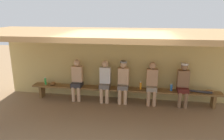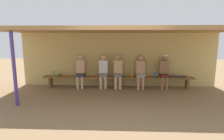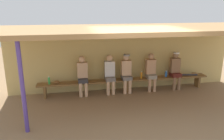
{
  "view_description": "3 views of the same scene",
  "coord_description": "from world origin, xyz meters",
  "px_view_note": "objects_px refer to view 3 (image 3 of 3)",
  "views": [
    {
      "loc": [
        0.6,
        -4.8,
        2.83
      ],
      "look_at": [
        -0.33,
        1.42,
        1.09
      ],
      "focal_mm": 34.22,
      "sensor_mm": 36.0,
      "label": 1
    },
    {
      "loc": [
        0.08,
        -5.65,
        1.99
      ],
      "look_at": [
        -0.23,
        1.43,
        0.75
      ],
      "focal_mm": 29.46,
      "sensor_mm": 36.0,
      "label": 2
    },
    {
      "loc": [
        -1.87,
        -5.6,
        2.89
      ],
      "look_at": [
        -0.58,
        1.12,
        0.95
      ],
      "focal_mm": 35.72,
      "sensor_mm": 36.0,
      "label": 3
    }
  ],
  "objects_px": {
    "water_bottle_orange": "(141,75)",
    "bench": "(126,81)",
    "player_middle": "(110,73)",
    "baseball_glove_worn": "(57,82)",
    "player_in_white": "(151,70)",
    "water_bottle_green": "(166,74)",
    "water_bottle_blue": "(49,80)",
    "player_in_red": "(126,71)",
    "player_in_blue": "(175,69)",
    "support_post": "(23,89)",
    "baseball_bat": "(186,75)",
    "player_with_sunglasses": "(83,74)",
    "baseball_glove_dark_brown": "(195,74)"
  },
  "relations": [
    {
      "from": "water_bottle_orange",
      "to": "bench",
      "type": "bearing_deg",
      "value": -178.9
    },
    {
      "from": "player_middle",
      "to": "baseball_glove_worn",
      "type": "bearing_deg",
      "value": 179.84
    },
    {
      "from": "bench",
      "to": "baseball_glove_worn",
      "type": "height_order",
      "value": "baseball_glove_worn"
    },
    {
      "from": "player_in_white",
      "to": "water_bottle_green",
      "type": "xyz_separation_m",
      "value": [
        0.59,
        0.02,
        -0.16
      ]
    },
    {
      "from": "player_in_white",
      "to": "water_bottle_blue",
      "type": "xyz_separation_m",
      "value": [
        -3.49,
        -0.02,
        -0.15
      ]
    },
    {
      "from": "bench",
      "to": "water_bottle_green",
      "type": "relative_size",
      "value": 27.16
    },
    {
      "from": "player_in_red",
      "to": "player_in_blue",
      "type": "relative_size",
      "value": 1.0
    },
    {
      "from": "player_in_white",
      "to": "baseball_glove_worn",
      "type": "xyz_separation_m",
      "value": [
        -3.25,
        0.0,
        -0.22
      ]
    },
    {
      "from": "water_bottle_green",
      "to": "baseball_glove_worn",
      "type": "height_order",
      "value": "water_bottle_green"
    },
    {
      "from": "support_post",
      "to": "baseball_bat",
      "type": "distance_m",
      "value": 5.66
    },
    {
      "from": "baseball_bat",
      "to": "player_with_sunglasses",
      "type": "bearing_deg",
      "value": -170.75
    },
    {
      "from": "player_in_red",
      "to": "player_in_blue",
      "type": "distance_m",
      "value": 1.82
    },
    {
      "from": "player_in_blue",
      "to": "bench",
      "type": "bearing_deg",
      "value": -179.89
    },
    {
      "from": "water_bottle_orange",
      "to": "baseball_glove_dark_brown",
      "type": "xyz_separation_m",
      "value": [
        2.07,
        0.02,
        -0.07
      ]
    },
    {
      "from": "player_in_red",
      "to": "baseball_glove_worn",
      "type": "distance_m",
      "value": 2.38
    },
    {
      "from": "player_middle",
      "to": "baseball_glove_dark_brown",
      "type": "bearing_deg",
      "value": 0.44
    },
    {
      "from": "water_bottle_blue",
      "to": "baseball_glove_worn",
      "type": "relative_size",
      "value": 1.06
    },
    {
      "from": "support_post",
      "to": "player_in_blue",
      "type": "relative_size",
      "value": 1.64
    },
    {
      "from": "support_post",
      "to": "player_in_red",
      "type": "distance_m",
      "value": 3.67
    },
    {
      "from": "player_in_blue",
      "to": "baseball_glove_worn",
      "type": "height_order",
      "value": "player_in_blue"
    },
    {
      "from": "bench",
      "to": "support_post",
      "type": "bearing_deg",
      "value": -144.77
    },
    {
      "from": "player_in_blue",
      "to": "player_in_red",
      "type": "bearing_deg",
      "value": 180.0
    },
    {
      "from": "bench",
      "to": "player_in_white",
      "type": "distance_m",
      "value": 0.96
    },
    {
      "from": "baseball_glove_worn",
      "to": "baseball_glove_dark_brown",
      "type": "distance_m",
      "value": 4.98
    },
    {
      "from": "support_post",
      "to": "player_middle",
      "type": "xyz_separation_m",
      "value": [
        2.4,
        2.1,
        -0.37
      ]
    },
    {
      "from": "bench",
      "to": "baseball_glove_dark_brown",
      "type": "xyz_separation_m",
      "value": [
        2.62,
        0.03,
        0.12
      ]
    },
    {
      "from": "player_in_blue",
      "to": "baseball_glove_worn",
      "type": "bearing_deg",
      "value": 179.94
    },
    {
      "from": "baseball_glove_worn",
      "to": "baseball_glove_dark_brown",
      "type": "height_order",
      "value": "same"
    },
    {
      "from": "water_bottle_green",
      "to": "baseball_bat",
      "type": "xyz_separation_m",
      "value": [
        0.76,
        -0.03,
        -0.07
      ]
    },
    {
      "from": "water_bottle_orange",
      "to": "water_bottle_green",
      "type": "distance_m",
      "value": 0.94
    },
    {
      "from": "player_in_red",
      "to": "baseball_glove_dark_brown",
      "type": "xyz_separation_m",
      "value": [
        2.62,
        0.02,
        -0.24
      ]
    },
    {
      "from": "water_bottle_green",
      "to": "water_bottle_blue",
      "type": "bearing_deg",
      "value": -179.43
    },
    {
      "from": "bench",
      "to": "baseball_glove_dark_brown",
      "type": "relative_size",
      "value": 25.0
    },
    {
      "from": "bench",
      "to": "water_bottle_blue",
      "type": "distance_m",
      "value": 2.6
    },
    {
      "from": "water_bottle_green",
      "to": "baseball_glove_dark_brown",
      "type": "xyz_separation_m",
      "value": [
        1.13,
        0.0,
        -0.06
      ]
    },
    {
      "from": "water_bottle_blue",
      "to": "water_bottle_green",
      "type": "bearing_deg",
      "value": 0.57
    },
    {
      "from": "baseball_glove_dark_brown",
      "to": "player_middle",
      "type": "bearing_deg",
      "value": -158.93
    },
    {
      "from": "player_in_red",
      "to": "player_middle",
      "type": "relative_size",
      "value": 1.01
    },
    {
      "from": "player_middle",
      "to": "player_in_red",
      "type": "bearing_deg",
      "value": 0.05
    },
    {
      "from": "player_in_red",
      "to": "water_bottle_blue",
      "type": "height_order",
      "value": "player_in_red"
    },
    {
      "from": "player_in_blue",
      "to": "baseball_glove_dark_brown",
      "type": "height_order",
      "value": "player_in_blue"
    },
    {
      "from": "water_bottle_green",
      "to": "baseball_glove_dark_brown",
      "type": "distance_m",
      "value": 1.13
    },
    {
      "from": "player_in_blue",
      "to": "player_in_white",
      "type": "height_order",
      "value": "player_in_blue"
    },
    {
      "from": "support_post",
      "to": "water_bottle_green",
      "type": "bearing_deg",
      "value": 25.47
    },
    {
      "from": "water_bottle_green",
      "to": "support_post",
      "type": "bearing_deg",
      "value": -154.53
    },
    {
      "from": "water_bottle_blue",
      "to": "baseball_glove_dark_brown",
      "type": "distance_m",
      "value": 5.22
    },
    {
      "from": "bench",
      "to": "player_middle",
      "type": "bearing_deg",
      "value": 179.69
    },
    {
      "from": "player_in_blue",
      "to": "water_bottle_blue",
      "type": "xyz_separation_m",
      "value": [
        -4.42,
        -0.02,
        -0.16
      ]
    },
    {
      "from": "player_in_red",
      "to": "baseball_glove_worn",
      "type": "bearing_deg",
      "value": 179.89
    },
    {
      "from": "player_in_red",
      "to": "player_middle",
      "type": "bearing_deg",
      "value": -179.95
    }
  ]
}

